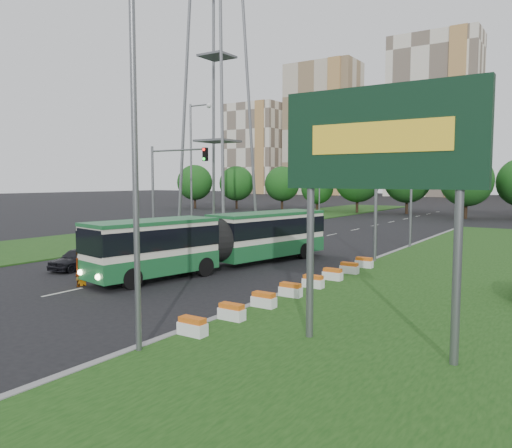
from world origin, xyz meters
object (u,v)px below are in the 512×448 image
Objects in this scene: billboard at (380,149)px; shopping_trolley at (82,280)px; transmission_pylon at (217,39)px; car_left_far at (220,235)px; pedestrian at (80,268)px; car_left_near at (78,259)px; traffic_mast_median at (352,179)px; articulated_bus at (220,240)px; traffic_mast_left at (167,179)px.

billboard is 16.92m from shopping_trolley.
car_left_far is (11.86, -15.07, -21.30)m from transmission_pylon.
pedestrian is (4.75, -17.61, 0.21)m from car_left_far.
transmission_pylon reaches higher than pedestrian.
car_left_near is at bearing 167.68° from billboard.
billboard reaches higher than car_left_near.
articulated_bus is (-5.54, -6.76, -3.65)m from traffic_mast_median.
articulated_bus is 8.34m from shopping_trolley.
billboard reaches higher than shopping_trolley.
billboard and traffic_mast_median have the same top height.
traffic_mast_left is 15.99m from pedestrian.
shopping_trolley is (6.84, -13.50, -5.07)m from traffic_mast_left.
shopping_trolley is at bearing -65.22° from car_left_far.
billboard is 1.00× the size of traffic_mast_median.
pedestrian is at bearing -97.56° from articulated_bus.
traffic_mast_left is 0.18× the size of transmission_pylon.
billboard is at bearing -46.52° from transmission_pylon.
transmission_pylon reaches higher than billboard.
car_left_far is 18.03m from shopping_trolley.
traffic_mast_left is (-15.16, -1.00, 0.00)m from traffic_mast_median.
billboard is at bearing -24.56° from articulated_bus.
billboard is 0.18× the size of transmission_pylon.
transmission_pylon is 42.29m from pedestrian.
billboard is 4.41× the size of pedestrian.
transmission_pylon is at bearing 104.45° from car_left_near.
traffic_mast_median reaches higher than car_left_near.
billboard and traffic_mast_left have the same top height.
traffic_mast_left reaches higher than articulated_bus.
car_left_far is (2.24, 3.93, -4.65)m from traffic_mast_left.
articulated_bus reaches higher than car_left_far.
shopping_trolley is (-15.79, 1.50, -5.88)m from billboard.
traffic_mast_left is 0.47× the size of articulated_bus.
car_left_far is at bearing 137.13° from billboard.
car_left_near is at bearing -77.87° from car_left_far.
traffic_mast_median is at bearing -2.77° from car_left_far.
car_left_far is at bearing 7.97° from pedestrian.
articulated_bus is 8.38m from pedestrian.
articulated_bus is 3.99× the size of car_left_far.
articulated_bus is (-13.01, 9.24, -4.47)m from billboard.
traffic_mast_median is 2.14× the size of car_left_near.
billboard is 17.68m from traffic_mast_median.
pedestrian is (16.61, -32.68, -21.09)m from transmission_pylon.
transmission_pylon reaches higher than car_left_far.
traffic_mast_left reaches higher than shopping_trolley.
transmission_pylon is 2.61× the size of articulated_bus.
car_left_near reaches higher than shopping_trolley.
traffic_mast_median is 0.47× the size of articulated_bus.
transmission_pylon is 37.36m from articulated_bus.
car_left_near is at bearing -136.68° from traffic_mast_median.
car_left_far is at bearing 83.90° from car_left_near.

